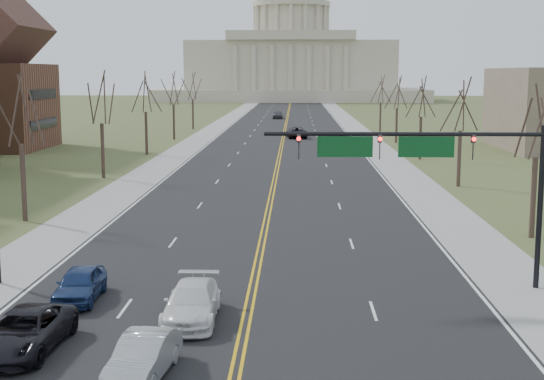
# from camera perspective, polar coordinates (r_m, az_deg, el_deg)

# --- Properties ---
(road) EXTENTS (20.00, 380.00, 0.01)m
(road) POSITION_cam_1_polar(r_m,az_deg,el_deg) (129.57, 0.99, 4.65)
(road) COLOR black
(road) RESTS_ON ground
(cross_road) EXTENTS (120.00, 14.00, 0.01)m
(cross_road) POSITION_cam_1_polar(r_m,az_deg,el_deg) (26.98, -2.34, -11.60)
(cross_road) COLOR black
(cross_road) RESTS_ON ground
(sidewalk_left) EXTENTS (4.00, 380.00, 0.03)m
(sidewalk_left) POSITION_cam_1_polar(r_m,az_deg,el_deg) (130.30, -4.31, 4.66)
(sidewalk_left) COLOR gray
(sidewalk_left) RESTS_ON ground
(sidewalk_right) EXTENTS (4.00, 380.00, 0.03)m
(sidewalk_right) POSITION_cam_1_polar(r_m,az_deg,el_deg) (129.95, 6.31, 4.62)
(sidewalk_right) COLOR gray
(sidewalk_right) RESTS_ON ground
(center_line) EXTENTS (0.42, 380.00, 0.01)m
(center_line) POSITION_cam_1_polar(r_m,az_deg,el_deg) (129.57, 0.99, 4.66)
(center_line) COLOR gold
(center_line) RESTS_ON road
(edge_line_left) EXTENTS (0.15, 380.00, 0.01)m
(edge_line_left) POSITION_cam_1_polar(r_m,az_deg,el_deg) (130.08, -3.34, 4.66)
(edge_line_left) COLOR silver
(edge_line_left) RESTS_ON road
(edge_line_right) EXTENTS (0.15, 380.00, 0.01)m
(edge_line_right) POSITION_cam_1_polar(r_m,az_deg,el_deg) (129.80, 5.33, 4.63)
(edge_line_right) COLOR silver
(edge_line_right) RESTS_ON road
(capitol) EXTENTS (90.00, 60.00, 50.00)m
(capitol) POSITION_cam_1_polar(r_m,az_deg,el_deg) (269.17, 1.44, 9.83)
(capitol) COLOR #C0B4A0
(capitol) RESTS_ON ground
(signal_mast) EXTENTS (12.12, 0.44, 7.20)m
(signal_mast) POSITION_cam_1_polar(r_m,az_deg,el_deg) (33.38, 11.42, 2.37)
(signal_mast) COLOR black
(signal_mast) RESTS_ON ground
(tree_r_0) EXTENTS (3.74, 3.74, 8.50)m
(tree_r_0) POSITION_cam_1_polar(r_m,az_deg,el_deg) (45.40, 19.34, 4.71)
(tree_r_0) COLOR #35261F
(tree_r_0) RESTS_ON ground
(tree_l_0) EXTENTS (3.96, 3.96, 9.00)m
(tree_l_0) POSITION_cam_1_polar(r_m,az_deg,el_deg) (50.37, -18.45, 5.55)
(tree_l_0) COLOR #35261F
(tree_l_0) RESTS_ON ground
(tree_r_1) EXTENTS (3.74, 3.74, 8.50)m
(tree_r_1) POSITION_cam_1_polar(r_m,az_deg,el_deg) (64.73, 14.05, 6.02)
(tree_r_1) COLOR #35261F
(tree_r_1) RESTS_ON ground
(tree_l_1) EXTENTS (3.96, 3.96, 9.00)m
(tree_l_1) POSITION_cam_1_polar(r_m,az_deg,el_deg) (69.47, -12.75, 6.56)
(tree_l_1) COLOR #35261F
(tree_l_1) RESTS_ON ground
(tree_r_2) EXTENTS (3.74, 3.74, 8.50)m
(tree_r_2) POSITION_cam_1_polar(r_m,az_deg,el_deg) (84.37, 11.19, 6.71)
(tree_r_2) COLOR #35261F
(tree_r_2) RESTS_ON ground
(tree_l_2) EXTENTS (3.96, 3.96, 9.00)m
(tree_l_2) POSITION_cam_1_polar(r_m,az_deg,el_deg) (88.96, -9.52, 7.11)
(tree_l_2) COLOR #35261F
(tree_l_2) RESTS_ON ground
(tree_r_3) EXTENTS (3.74, 3.74, 8.50)m
(tree_r_3) POSITION_cam_1_polar(r_m,az_deg,el_deg) (104.15, 9.41, 7.13)
(tree_r_3) COLOR #35261F
(tree_r_3) RESTS_ON ground
(tree_l_3) EXTENTS (3.96, 3.96, 9.00)m
(tree_l_3) POSITION_cam_1_polar(r_m,az_deg,el_deg) (108.64, -7.45, 7.44)
(tree_l_3) COLOR #35261F
(tree_l_3) RESTS_ON ground
(tree_r_4) EXTENTS (3.74, 3.74, 8.50)m
(tree_r_4) POSITION_cam_1_polar(r_m,az_deg,el_deg) (124.00, 8.20, 7.41)
(tree_r_4) COLOR #35261F
(tree_r_4) RESTS_ON ground
(tree_l_4) EXTENTS (3.96, 3.96, 9.00)m
(tree_l_4) POSITION_cam_1_polar(r_m,az_deg,el_deg) (128.42, -6.01, 7.67)
(tree_l_4) COLOR #35261F
(tree_l_4) RESTS_ON ground
(car_sb_inner_lead) EXTENTS (1.90, 4.22, 1.34)m
(car_sb_inner_lead) POSITION_cam_1_polar(r_m,az_deg,el_deg) (24.40, -9.67, -12.27)
(car_sb_inner_lead) COLOR #A2A6AA
(car_sb_inner_lead) RESTS_ON road
(car_sb_outer_lead) EXTENTS (2.59, 5.17, 1.41)m
(car_sb_outer_lead) POSITION_cam_1_polar(r_m,az_deg,el_deg) (27.48, -18.18, -10.09)
(car_sb_outer_lead) COLOR black
(car_sb_outer_lead) RESTS_ON road
(car_sb_inner_second) EXTENTS (2.03, 4.89, 1.41)m
(car_sb_inner_second) POSITION_cam_1_polar(r_m,az_deg,el_deg) (29.39, -6.05, -8.44)
(car_sb_inner_second) COLOR white
(car_sb_inner_second) RESTS_ON road
(car_sb_outer_second) EXTENTS (1.76, 4.14, 1.40)m
(car_sb_outer_second) POSITION_cam_1_polar(r_m,az_deg,el_deg) (32.74, -14.27, -6.88)
(car_sb_outer_second) COLOR navy
(car_sb_outer_second) RESTS_ON road
(car_far_nb) EXTENTS (3.21, 6.04, 1.62)m
(car_far_nb) POSITION_cam_1_polar(r_m,az_deg,el_deg) (111.00, 1.86, 4.37)
(car_far_nb) COLOR black
(car_far_nb) RESTS_ON road
(car_far_sb) EXTENTS (2.21, 5.01, 1.68)m
(car_far_sb) POSITION_cam_1_polar(r_m,az_deg,el_deg) (157.56, 0.44, 5.70)
(car_far_sb) COLOR #494C50
(car_far_sb) RESTS_ON road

